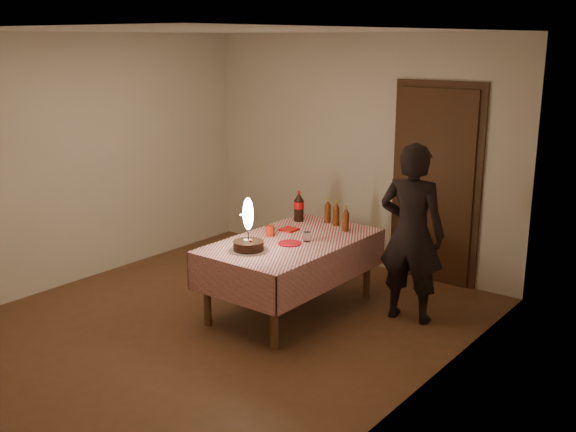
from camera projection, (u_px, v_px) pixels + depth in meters
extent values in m
cube|color=brown|center=(222.00, 322.00, 6.22)|extent=(4.00, 4.50, 0.01)
cube|color=beige|center=(357.00, 151.00, 7.60)|extent=(4.00, 0.04, 2.60)
cube|color=beige|center=(80.00, 160.00, 7.07)|extent=(0.04, 4.50, 2.60)
cube|color=beige|center=(427.00, 222.00, 4.70)|extent=(0.04, 4.50, 2.60)
cube|color=silver|center=(215.00, 30.00, 5.55)|extent=(4.00, 4.50, 0.04)
cube|color=#472814|center=(435.00, 187.00, 7.06)|extent=(0.85, 0.05, 2.05)
sphere|color=#B28C33|center=(406.00, 186.00, 7.21)|extent=(0.06, 0.06, 0.06)
cube|color=brown|center=(291.00, 243.00, 6.32)|extent=(0.90, 1.60, 0.04)
cylinder|color=brown|center=(207.00, 291.00, 6.07)|extent=(0.07, 0.07, 0.66)
cylinder|color=brown|center=(274.00, 312.00, 5.61)|extent=(0.07, 0.07, 0.66)
cylinder|color=brown|center=(305.00, 251.00, 7.20)|extent=(0.07, 0.07, 0.66)
cylinder|color=brown|center=(367.00, 266.00, 6.74)|extent=(0.07, 0.07, 0.66)
cube|color=silver|center=(291.00, 241.00, 6.31)|extent=(1.02, 1.72, 0.01)
cube|color=silver|center=(230.00, 284.00, 5.70)|extent=(1.02, 0.01, 0.34)
cube|color=silver|center=(341.00, 238.00, 7.01)|extent=(1.02, 0.01, 0.34)
cube|color=silver|center=(251.00, 248.00, 6.65)|extent=(0.01, 1.72, 0.34)
cube|color=silver|center=(336.00, 269.00, 6.06)|extent=(0.01, 1.72, 0.34)
cylinder|color=white|center=(249.00, 250.00, 6.00)|extent=(0.34, 0.34, 0.01)
cylinder|color=black|center=(249.00, 245.00, 5.99)|extent=(0.27, 0.27, 0.08)
cylinder|color=white|center=(248.00, 240.00, 6.00)|extent=(0.07, 0.07, 0.00)
sphere|color=red|center=(251.00, 241.00, 5.94)|extent=(0.02, 0.02, 0.02)
cube|color=#19721E|center=(251.00, 242.00, 5.93)|extent=(0.02, 0.01, 0.00)
cube|color=#19721E|center=(249.00, 242.00, 5.94)|extent=(0.01, 0.02, 0.00)
cylinder|color=#262628|center=(248.00, 235.00, 5.96)|extent=(0.01, 0.01, 0.12)
ellipsoid|color=#FFF2BF|center=(248.00, 214.00, 5.91)|extent=(0.09, 0.09, 0.29)
sphere|color=white|center=(248.00, 226.00, 5.94)|extent=(0.04, 0.04, 0.04)
cylinder|color=red|center=(290.00, 243.00, 6.19)|extent=(0.22, 0.22, 0.01)
cylinder|color=#AA200B|center=(270.00, 231.00, 6.43)|extent=(0.08, 0.08, 0.10)
cylinder|color=white|center=(307.00, 237.00, 6.25)|extent=(0.07, 0.07, 0.09)
cube|color=red|center=(289.00, 230.00, 6.61)|extent=(0.15, 0.15, 0.02)
cylinder|color=black|center=(299.00, 211.00, 6.93)|extent=(0.10, 0.10, 0.22)
cylinder|color=red|center=(299.00, 205.00, 6.92)|extent=(0.10, 0.10, 0.07)
cone|color=black|center=(299.00, 196.00, 6.90)|extent=(0.10, 0.10, 0.08)
cylinder|color=red|center=(299.00, 192.00, 6.88)|extent=(0.03, 0.03, 0.02)
cylinder|color=#5B2B0F|center=(328.00, 214.00, 6.87)|extent=(0.06, 0.06, 0.18)
cone|color=#5B2B0F|center=(328.00, 203.00, 6.84)|extent=(0.06, 0.06, 0.06)
cylinder|color=olive|center=(328.00, 199.00, 6.83)|extent=(0.02, 0.02, 0.02)
cylinder|color=#5B2B0F|center=(346.00, 222.00, 6.58)|extent=(0.06, 0.06, 0.18)
cone|color=#5B2B0F|center=(346.00, 210.00, 6.55)|extent=(0.06, 0.06, 0.06)
cylinder|color=olive|center=(346.00, 207.00, 6.54)|extent=(0.02, 0.02, 0.02)
cylinder|color=#5B2B0F|center=(336.00, 217.00, 6.77)|extent=(0.06, 0.06, 0.18)
cone|color=#5B2B0F|center=(336.00, 205.00, 6.74)|extent=(0.06, 0.06, 0.06)
cylinder|color=olive|center=(336.00, 202.00, 6.73)|extent=(0.02, 0.02, 0.02)
imported|color=black|center=(412.00, 233.00, 6.09)|extent=(0.66, 0.49, 1.66)
cube|color=black|center=(419.00, 167.00, 6.05)|extent=(0.14, 0.11, 0.10)
cylinder|color=black|center=(422.00, 166.00, 6.11)|extent=(0.09, 0.09, 0.08)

